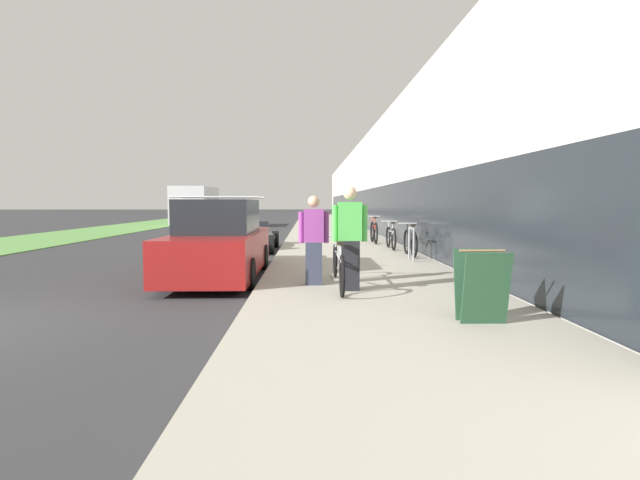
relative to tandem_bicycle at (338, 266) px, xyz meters
name	(u,v)px	position (x,y,z in m)	size (l,w,h in m)	color
sidewalk_slab	(330,231)	(0.62, 18.54, -0.44)	(4.14, 70.00, 0.15)	#A39E8E
storefront_facade	(425,187)	(7.72, 26.54, 2.21)	(10.01, 70.00, 5.46)	#BCB7AD
lawn_strip	(121,228)	(-12.20, 22.54, -0.50)	(4.75, 70.00, 0.03)	#5B9347
tandem_bicycle	(338,266)	(0.00, 0.00, 0.00)	(0.52, 2.73, 0.85)	black
person_rider	(350,238)	(0.17, -0.36, 0.51)	(0.59, 0.23, 1.74)	black
person_bystander	(314,240)	(-0.43, 0.23, 0.44)	(0.54, 0.21, 1.59)	#33384C
bike_rack_hoop	(411,241)	(2.07, 3.82, 0.15)	(0.05, 0.60, 0.84)	gray
cruiser_bike_nearest	(410,242)	(2.28, 4.99, 0.01)	(0.52, 1.72, 0.90)	black
cruiser_bike_middle	(391,237)	(2.08, 7.05, 0.01)	(0.52, 1.73, 0.88)	black
cruiser_bike_farthest	(374,232)	(1.85, 9.36, 0.04)	(0.52, 1.78, 0.97)	black
sandwich_board_sign	(481,286)	(1.61, -2.62, 0.09)	(0.56, 0.56, 0.90)	#23472D
parked_sedan_curbside	(220,243)	(-2.41, 1.96, 0.24)	(1.80, 4.76, 1.75)	maroon
vintage_roadster_curbside	(250,238)	(-2.50, 8.15, -0.10)	(1.76, 4.00, 0.97)	#4C5156
moving_truck	(197,207)	(-8.00, 24.94, 0.82)	(2.30, 6.60, 2.63)	orange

